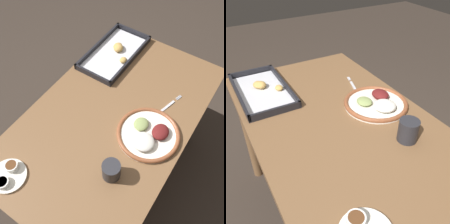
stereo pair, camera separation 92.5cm
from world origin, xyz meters
TOP-DOWN VIEW (x-y plane):
  - ground_plane at (0.00, 0.00)m, footprint 8.00×8.00m
  - dining_table at (0.00, 0.00)m, footprint 1.20×0.72m
  - dinner_plate at (-0.01, -0.20)m, footprint 0.29×0.29m
  - fork at (0.19, -0.20)m, footprint 0.19×0.06m
  - saucer_plate at (-0.49, 0.19)m, footprint 0.15×0.15m
  - baking_tray at (0.36, 0.22)m, footprint 0.43×0.23m
  - drinking_cup at (-0.25, -0.16)m, footprint 0.08×0.08m

SIDE VIEW (x-z plane):
  - ground_plane at x=0.00m, z-range 0.00..0.00m
  - dining_table at x=0.00m, z-range 0.24..0.96m
  - fork at x=0.19m, z-range 0.71..0.72m
  - baking_tray at x=0.36m, z-range 0.71..0.75m
  - saucer_plate at x=-0.49m, z-range 0.71..0.75m
  - dinner_plate at x=-0.01m, z-range 0.70..0.75m
  - drinking_cup at x=-0.25m, z-range 0.71..0.80m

